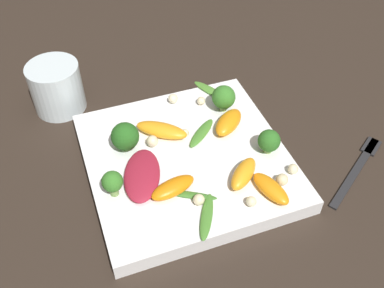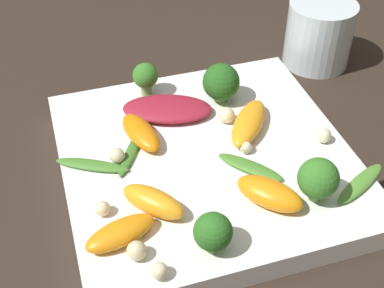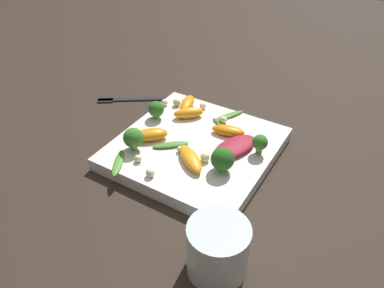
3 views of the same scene
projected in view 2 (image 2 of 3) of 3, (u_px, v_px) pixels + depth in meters
name	position (u px, v px, depth m)	size (l,w,h in m)	color
ground_plane	(206.00, 171.00, 0.54)	(2.40, 2.40, 0.00)	#2D231C
plate	(206.00, 162.00, 0.54)	(0.28, 0.28, 0.03)	white
drinking_glass	(319.00, 34.00, 0.67)	(0.08, 0.08, 0.08)	silver
radicchio_leaf_0	(167.00, 109.00, 0.57)	(0.11, 0.08, 0.01)	maroon
orange_segment_0	(141.00, 132.00, 0.54)	(0.04, 0.07, 0.02)	orange
orange_segment_1	(270.00, 193.00, 0.47)	(0.06, 0.07, 0.02)	orange
orange_segment_2	(153.00, 202.00, 0.46)	(0.06, 0.06, 0.02)	orange
orange_segment_3	(120.00, 233.00, 0.44)	(0.07, 0.04, 0.02)	orange
orange_segment_4	(249.00, 123.00, 0.55)	(0.07, 0.08, 0.02)	orange
broccoli_floret_0	(146.00, 77.00, 0.58)	(0.03, 0.03, 0.04)	#7A9E51
broccoli_floret_1	(221.00, 82.00, 0.58)	(0.04, 0.04, 0.04)	#7A9E51
broccoli_floret_2	(318.00, 179.00, 0.46)	(0.04, 0.04, 0.04)	#7A9E51
broccoli_floret_3	(213.00, 232.00, 0.43)	(0.03, 0.03, 0.04)	#7A9E51
arugula_sprig_0	(131.00, 153.00, 0.52)	(0.04, 0.07, 0.00)	#3D7528
arugula_sprig_1	(250.00, 167.00, 0.51)	(0.06, 0.06, 0.01)	#47842D
arugula_sprig_2	(92.00, 165.00, 0.51)	(0.07, 0.05, 0.01)	#47842D
arugula_sprig_3	(360.00, 183.00, 0.49)	(0.07, 0.05, 0.01)	#518E33
macadamia_nut_0	(246.00, 147.00, 0.52)	(0.01, 0.01, 0.01)	beige
macadamia_nut_1	(323.00, 135.00, 0.53)	(0.02, 0.02, 0.02)	beige
macadamia_nut_2	(227.00, 115.00, 0.56)	(0.02, 0.02, 0.02)	beige
macadamia_nut_3	(117.00, 156.00, 0.51)	(0.02, 0.02, 0.02)	beige
macadamia_nut_4	(159.00, 271.00, 0.41)	(0.01, 0.01, 0.01)	beige
macadamia_nut_5	(137.00, 251.00, 0.43)	(0.02, 0.02, 0.02)	beige
macadamia_nut_6	(102.00, 209.00, 0.46)	(0.01, 0.01, 0.01)	beige
macadamia_nut_7	(325.00, 167.00, 0.50)	(0.01, 0.01, 0.01)	beige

